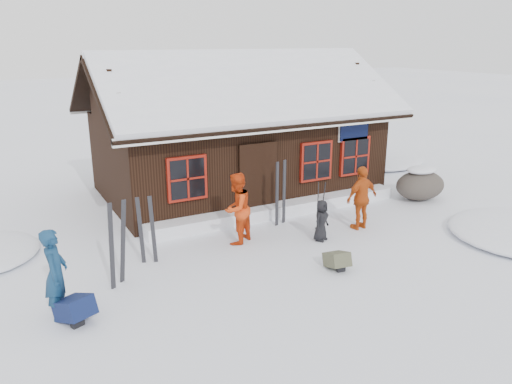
{
  "coord_description": "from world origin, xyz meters",
  "views": [
    {
      "loc": [
        -5.25,
        -8.96,
        4.66
      ],
      "look_at": [
        -0.05,
        0.74,
        1.3
      ],
      "focal_mm": 35.0,
      "sensor_mm": 36.0,
      "label": 1
    }
  ],
  "objects_px": {
    "skier_teal": "(56,274)",
    "ski_poles": "(320,208)",
    "backpack_blue": "(75,312)",
    "skier_crouched": "(321,220)",
    "skier_orange_right": "(362,198)",
    "ski_pair_left": "(117,245)",
    "skier_orange_left": "(237,209)",
    "backpack_olive": "(337,263)",
    "boulder": "(420,184)"
  },
  "relations": [
    {
      "from": "ski_pair_left",
      "to": "backpack_olive",
      "type": "bearing_deg",
      "value": -48.65
    },
    {
      "from": "backpack_blue",
      "to": "backpack_olive",
      "type": "xyz_separation_m",
      "value": [
        5.23,
        -0.46,
        -0.03
      ]
    },
    {
      "from": "skier_orange_left",
      "to": "skier_crouched",
      "type": "distance_m",
      "value": 2.06
    },
    {
      "from": "skier_orange_right",
      "to": "backpack_blue",
      "type": "xyz_separation_m",
      "value": [
        -7.22,
        -1.19,
        -0.65
      ]
    },
    {
      "from": "boulder",
      "to": "ski_pair_left",
      "type": "relative_size",
      "value": 0.9
    },
    {
      "from": "skier_orange_right",
      "to": "backpack_olive",
      "type": "distance_m",
      "value": 2.67
    },
    {
      "from": "skier_orange_left",
      "to": "backpack_blue",
      "type": "relative_size",
      "value": 2.67
    },
    {
      "from": "ski_poles",
      "to": "backpack_olive",
      "type": "distance_m",
      "value": 2.27
    },
    {
      "from": "ski_pair_left",
      "to": "backpack_blue",
      "type": "xyz_separation_m",
      "value": [
        -1.02,
        -1.05,
        -0.66
      ]
    },
    {
      "from": "boulder",
      "to": "skier_teal",
      "type": "bearing_deg",
      "value": -169.49
    },
    {
      "from": "skier_teal",
      "to": "boulder",
      "type": "relative_size",
      "value": 1.03
    },
    {
      "from": "skier_orange_right",
      "to": "backpack_blue",
      "type": "bearing_deg",
      "value": 4.72
    },
    {
      "from": "skier_orange_right",
      "to": "skier_crouched",
      "type": "relative_size",
      "value": 1.62
    },
    {
      "from": "skier_teal",
      "to": "skier_orange_right",
      "type": "relative_size",
      "value": 0.99
    },
    {
      "from": "backpack_olive",
      "to": "skier_orange_right",
      "type": "bearing_deg",
      "value": 48.06
    },
    {
      "from": "ski_pair_left",
      "to": "skier_crouched",
      "type": "bearing_deg",
      "value": -29.26
    },
    {
      "from": "skier_teal",
      "to": "ski_poles",
      "type": "height_order",
      "value": "skier_teal"
    },
    {
      "from": "skier_orange_left",
      "to": "boulder",
      "type": "bearing_deg",
      "value": 151.62
    },
    {
      "from": "skier_teal",
      "to": "backpack_blue",
      "type": "height_order",
      "value": "skier_teal"
    },
    {
      "from": "backpack_olive",
      "to": "skier_orange_left",
      "type": "bearing_deg",
      "value": 126.27
    },
    {
      "from": "skier_teal",
      "to": "skier_orange_left",
      "type": "height_order",
      "value": "skier_orange_left"
    },
    {
      "from": "ski_poles",
      "to": "backpack_blue",
      "type": "relative_size",
      "value": 2.06
    },
    {
      "from": "backpack_olive",
      "to": "backpack_blue",
      "type": "bearing_deg",
      "value": -176.69
    },
    {
      "from": "ski_pair_left",
      "to": "backpack_olive",
      "type": "distance_m",
      "value": 4.52
    },
    {
      "from": "skier_crouched",
      "to": "backpack_olive",
      "type": "distance_m",
      "value": 1.65
    },
    {
      "from": "skier_teal",
      "to": "skier_orange_right",
      "type": "bearing_deg",
      "value": -65.78
    },
    {
      "from": "skier_orange_left",
      "to": "ski_poles",
      "type": "height_order",
      "value": "skier_orange_left"
    },
    {
      "from": "skier_teal",
      "to": "ski_poles",
      "type": "xyz_separation_m",
      "value": [
        6.39,
        1.23,
        -0.19
      ]
    },
    {
      "from": "backpack_blue",
      "to": "boulder",
      "type": "bearing_deg",
      "value": -10.74
    },
    {
      "from": "ski_pair_left",
      "to": "backpack_olive",
      "type": "xyz_separation_m",
      "value": [
        4.21,
        -1.51,
        -0.68
      ]
    },
    {
      "from": "skier_orange_left",
      "to": "backpack_olive",
      "type": "distance_m",
      "value": 2.71
    },
    {
      "from": "skier_orange_left",
      "to": "ski_pair_left",
      "type": "height_order",
      "value": "skier_orange_left"
    },
    {
      "from": "skier_teal",
      "to": "ski_pair_left",
      "type": "bearing_deg",
      "value": -41.63
    },
    {
      "from": "skier_orange_left",
      "to": "ski_poles",
      "type": "distance_m",
      "value": 2.22
    },
    {
      "from": "backpack_blue",
      "to": "skier_orange_right",
      "type": "bearing_deg",
      "value": -13.74
    },
    {
      "from": "skier_teal",
      "to": "ski_pair_left",
      "type": "xyz_separation_m",
      "value": [
        1.23,
        0.73,
        0.01
      ]
    },
    {
      "from": "skier_orange_right",
      "to": "boulder",
      "type": "bearing_deg",
      "value": -165.77
    },
    {
      "from": "skier_teal",
      "to": "skier_crouched",
      "type": "height_order",
      "value": "skier_teal"
    },
    {
      "from": "skier_teal",
      "to": "skier_orange_right",
      "type": "distance_m",
      "value": 7.47
    },
    {
      "from": "ski_poles",
      "to": "backpack_blue",
      "type": "xyz_separation_m",
      "value": [
        -6.19,
        -1.54,
        -0.45
      ]
    },
    {
      "from": "backpack_olive",
      "to": "ski_poles",
      "type": "bearing_deg",
      "value": 72.78
    },
    {
      "from": "backpack_olive",
      "to": "skier_teal",
      "type": "bearing_deg",
      "value": -179.76
    },
    {
      "from": "backpack_olive",
      "to": "skier_crouched",
      "type": "bearing_deg",
      "value": 75.24
    },
    {
      "from": "skier_crouched",
      "to": "backpack_blue",
      "type": "height_order",
      "value": "skier_crouched"
    },
    {
      "from": "ski_pair_left",
      "to": "ski_poles",
      "type": "height_order",
      "value": "ski_pair_left"
    },
    {
      "from": "skier_orange_left",
      "to": "backpack_blue",
      "type": "xyz_separation_m",
      "value": [
        -4.0,
        -1.85,
        -0.68
      ]
    },
    {
      "from": "skier_orange_left",
      "to": "skier_crouched",
      "type": "bearing_deg",
      "value": 123.64
    },
    {
      "from": "boulder",
      "to": "backpack_olive",
      "type": "xyz_separation_m",
      "value": [
        -5.18,
        -2.74,
        -0.32
      ]
    },
    {
      "from": "ski_pair_left",
      "to": "skier_orange_left",
      "type": "bearing_deg",
      "value": -13.88
    },
    {
      "from": "skier_crouched",
      "to": "backpack_olive",
      "type": "height_order",
      "value": "skier_crouched"
    }
  ]
}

